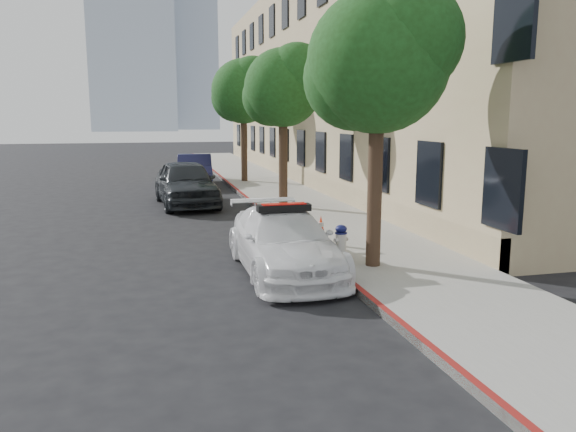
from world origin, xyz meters
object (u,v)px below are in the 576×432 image
at_px(parked_car_far, 195,170).
at_px(fire_hydrant, 341,244).
at_px(police_car, 284,242).
at_px(traffic_cone, 321,230).
at_px(parked_car_mid, 186,183).

bearing_deg(parked_car_far, fire_hydrant, -78.83).
relative_size(parked_car_far, fire_hydrant, 5.56).
height_order(police_car, traffic_cone, police_car).
height_order(fire_hydrant, traffic_cone, fire_hydrant).
distance_m(fire_hydrant, traffic_cone, 1.73).
height_order(parked_car_mid, traffic_cone, parked_car_mid).
bearing_deg(parked_car_mid, police_car, -86.53).
bearing_deg(parked_car_far, traffic_cone, -77.62).
height_order(parked_car_far, fire_hydrant, parked_car_far).
bearing_deg(fire_hydrant, parked_car_mid, 87.05).
distance_m(parked_car_mid, fire_hydrant, 9.89).
xyz_separation_m(parked_car_mid, parked_car_far, (0.79, 5.82, -0.09)).
distance_m(parked_car_far, traffic_cone, 13.77).
bearing_deg(fire_hydrant, traffic_cone, 68.77).
distance_m(parked_car_mid, parked_car_far, 5.87).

